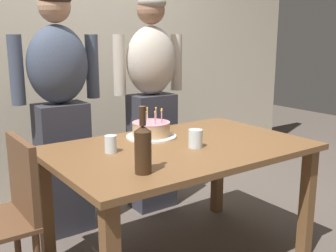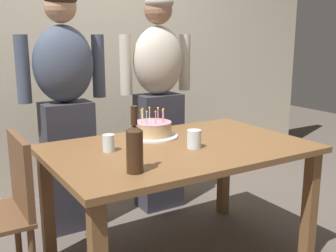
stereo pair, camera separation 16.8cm
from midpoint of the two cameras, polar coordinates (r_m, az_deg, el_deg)
The scene contains 9 objects.
back_wall at distance 3.67m, azimuth -10.55°, elevation 11.31°, with size 5.20×0.10×2.60m, color beige.
dining_table at distance 2.41m, azimuth 3.54°, elevation -5.02°, with size 1.50×0.96×0.74m.
birthday_cake at distance 2.57m, azimuth -0.30°, elevation -0.58°, with size 0.32×0.32×0.18m.
water_glass_near at distance 2.33m, azimuth 5.72°, elevation -1.84°, with size 0.08×0.08×0.10m, color silver.
water_glass_far at distance 2.27m, azimuth -6.21°, elevation -2.39°, with size 0.07×0.07×0.10m, color silver.
wine_bottle at distance 1.89m, azimuth -2.16°, elevation -3.01°, with size 0.08×0.08×0.32m.
person_man_bearded at distance 2.87m, azimuth -12.46°, elevation 2.32°, with size 0.61×0.27×1.66m.
person_woman_cardigan at distance 3.18m, azimuth 0.18°, elevation 3.62°, with size 0.61×0.27×1.66m.
dining_chair at distance 2.26m, azimuth -20.06°, elevation -10.47°, with size 0.42×0.42×0.87m.
Camera 2 is at (-1.25, -1.92, 1.38)m, focal length 43.63 mm.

